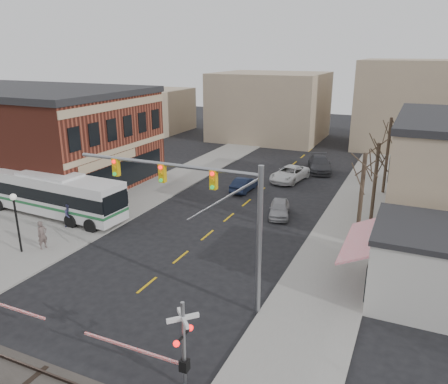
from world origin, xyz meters
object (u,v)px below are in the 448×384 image
at_px(car_b, 244,184).
at_px(car_c, 290,174).
at_px(transit_bus, 52,193).
at_px(traffic_signal_mast, 206,201).
at_px(street_lamp, 15,211).
at_px(rr_crossing_east, 175,344).
at_px(car_a, 279,208).
at_px(car_d, 320,164).
at_px(pedestrian_near, 42,235).
at_px(pedestrian_far, 70,215).

distance_m(car_b, car_c, 6.05).
xyz_separation_m(transit_bus, car_c, (15.06, 17.95, -1.17)).
height_order(transit_bus, car_b, transit_bus).
xyz_separation_m(traffic_signal_mast, street_lamp, (-14.13, 0.03, -2.69)).
xyz_separation_m(rr_crossing_east, street_lamp, (-15.82, 6.33, 1.13)).
relative_size(rr_crossing_east, car_a, 1.41).
xyz_separation_m(car_d, pedestrian_near, (-12.78, -28.52, 0.27)).
relative_size(car_b, pedestrian_far, 2.22).
bearing_deg(car_b, pedestrian_far, 59.40).
bearing_deg(street_lamp, car_c, 64.25).
relative_size(pedestrian_near, pedestrian_far, 1.07).
distance_m(transit_bus, car_a, 18.84).
xyz_separation_m(transit_bus, pedestrian_near, (4.30, -5.36, -0.83)).
xyz_separation_m(car_a, car_b, (-5.23, 5.20, 0.00)).
bearing_deg(pedestrian_near, car_a, -35.44).
xyz_separation_m(street_lamp, car_d, (13.76, 29.54, -2.26)).
bearing_deg(car_b, rr_crossing_east, 106.81).
distance_m(street_lamp, car_b, 21.15).
bearing_deg(car_a, car_b, 120.62).
distance_m(car_d, pedestrian_near, 31.25).
bearing_deg(street_lamp, traffic_signal_mast, -0.14).
height_order(traffic_signal_mast, street_lamp, traffic_signal_mast).
distance_m(rr_crossing_east, pedestrian_far, 19.54).
height_order(transit_bus, traffic_signal_mast, traffic_signal_mast).
bearing_deg(street_lamp, pedestrian_far, 91.95).
bearing_deg(traffic_signal_mast, car_b, 105.94).
bearing_deg(car_d, rr_crossing_east, -103.60).
relative_size(car_a, pedestrian_near, 2.00).
relative_size(traffic_signal_mast, pedestrian_near, 5.50).
bearing_deg(car_b, pedestrian_near, 68.15).
xyz_separation_m(transit_bus, rr_crossing_east, (19.14, -12.72, 0.02)).
distance_m(car_a, car_b, 7.38).
xyz_separation_m(car_b, pedestrian_near, (-7.67, -18.12, 0.43)).
xyz_separation_m(rr_crossing_east, car_b, (-7.16, 25.48, -1.29)).
bearing_deg(car_a, pedestrian_near, -149.53).
relative_size(car_a, pedestrian_far, 2.14).
distance_m(traffic_signal_mast, rr_crossing_east, 7.55).
relative_size(traffic_signal_mast, car_b, 2.65).
distance_m(traffic_signal_mast, car_c, 25.00).
xyz_separation_m(transit_bus, car_a, (17.21, 7.55, -1.27)).
relative_size(traffic_signal_mast, street_lamp, 2.63).
distance_m(transit_bus, pedestrian_near, 6.93).
height_order(transit_bus, car_a, transit_bus).
distance_m(traffic_signal_mast, pedestrian_near, 14.00).
distance_m(street_lamp, pedestrian_far, 5.28).
relative_size(transit_bus, street_lamp, 3.28).
distance_m(street_lamp, car_d, 32.67).
bearing_deg(street_lamp, rr_crossing_east, -21.81).
relative_size(rr_crossing_east, pedestrian_near, 2.83).
height_order(street_lamp, pedestrian_far, street_lamp).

